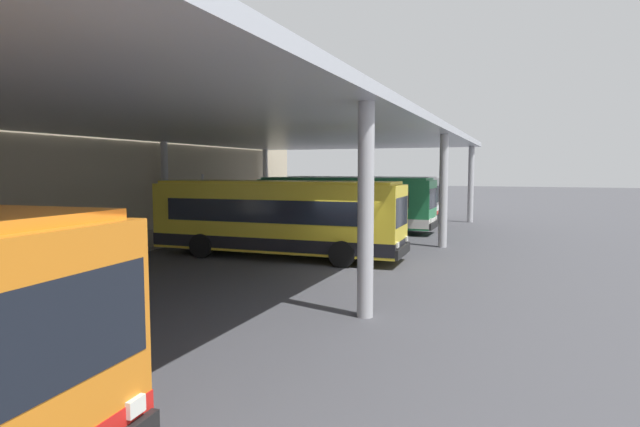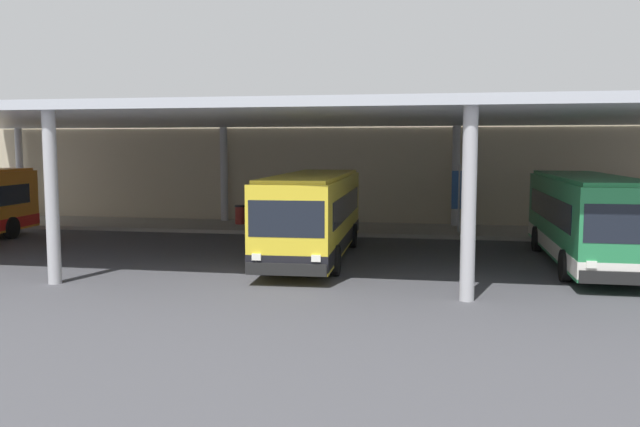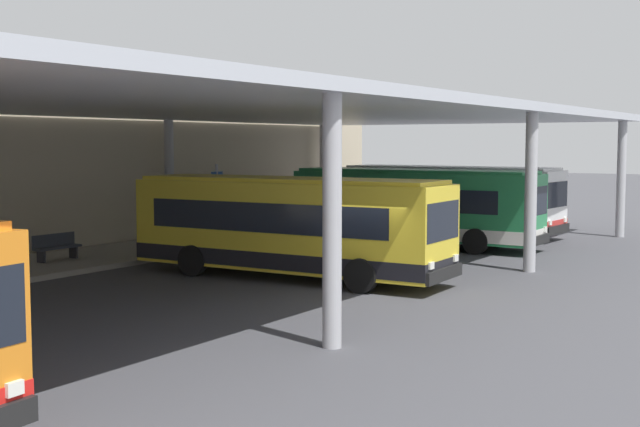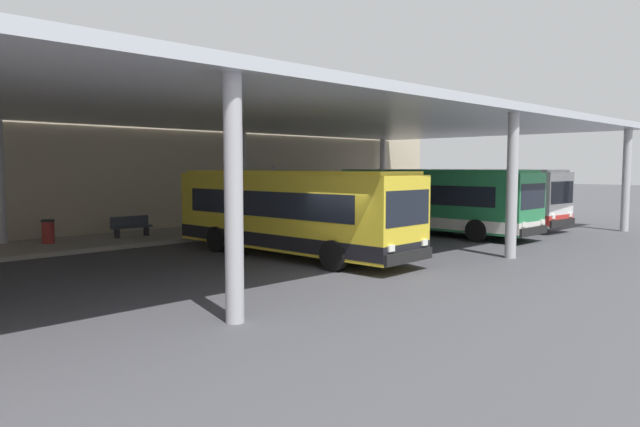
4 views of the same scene
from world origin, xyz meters
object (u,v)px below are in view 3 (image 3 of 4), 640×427
bus_middle_bay (414,206)px  bus_far_bay (449,199)px  bench_waiting (56,246)px  bus_second_bay (288,226)px  banner_sign (217,198)px

bus_middle_bay → bus_far_bay: 4.82m
bus_middle_bay → bench_waiting: bearing=146.2°
bus_second_bay → bus_far_bay: (14.53, 1.05, 0.00)m
bus_second_bay → bench_waiting: (-2.11, 8.37, -0.99)m
bus_middle_bay → bench_waiting: 14.29m
bus_middle_bay → bus_second_bay: bearing=-177.3°
bus_second_bay → bench_waiting: bus_second_bay is taller
bench_waiting → bus_far_bay: bearing=-23.8°
bus_far_bay → banner_sign: bearing=144.4°
bench_waiting → banner_sign: bearing=-6.5°
banner_sign → bus_far_bay: bearing=-35.6°
bus_far_bay → banner_sign: size_ratio=3.33×
bus_middle_bay → bus_far_bay: (4.79, 0.59, 0.00)m
bus_middle_bay → banner_sign: 8.21m
bus_second_bay → bench_waiting: 8.69m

